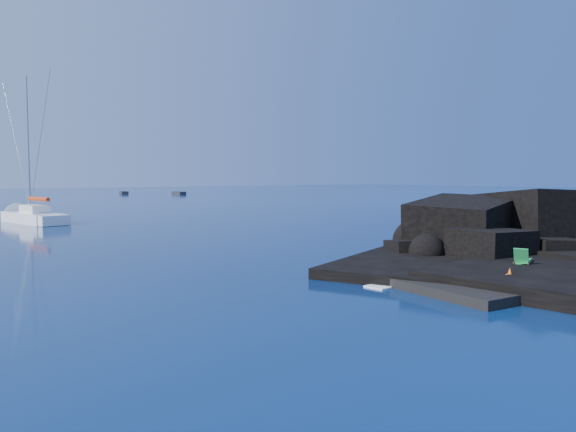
% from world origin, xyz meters
% --- Properties ---
extents(ground, '(400.00, 400.00, 0.00)m').
position_xyz_m(ground, '(0.00, 0.00, 0.00)').
color(ground, '#031235').
rests_on(ground, ground).
extents(headland, '(24.00, 24.00, 3.60)m').
position_xyz_m(headland, '(13.00, 3.00, 0.00)').
color(headland, black).
rests_on(headland, ground).
extents(beach, '(9.08, 6.86, 0.70)m').
position_xyz_m(beach, '(4.50, 0.50, 0.00)').
color(beach, black).
rests_on(beach, ground).
extents(surf_foam, '(10.00, 8.00, 0.06)m').
position_xyz_m(surf_foam, '(5.00, 5.00, 0.00)').
color(surf_foam, white).
rests_on(surf_foam, ground).
extents(sailboat, '(4.52, 12.99, 13.35)m').
position_xyz_m(sailboat, '(-2.77, 42.63, 0.00)').
color(sailboat, white).
rests_on(sailboat, ground).
extents(deck_chair, '(1.68, 1.20, 1.06)m').
position_xyz_m(deck_chair, '(6.50, 0.53, 0.88)').
color(deck_chair, '#1D8340').
rests_on(deck_chair, beach).
extents(towel, '(2.23, 1.57, 0.05)m').
position_xyz_m(towel, '(2.89, -0.79, 0.38)').
color(towel, white).
rests_on(towel, beach).
extents(sunbather, '(1.90, 1.04, 0.25)m').
position_xyz_m(sunbather, '(2.89, -0.79, 0.53)').
color(sunbather, tan).
rests_on(sunbather, towel).
extents(marker_cone, '(0.35, 0.35, 0.51)m').
position_xyz_m(marker_cone, '(3.50, -0.65, 0.61)').
color(marker_cone, '#FF5C0D').
rests_on(marker_cone, beach).
extents(distant_boat_a, '(2.67, 5.17, 0.66)m').
position_xyz_m(distant_boat_a, '(35.51, 118.49, 0.00)').
color(distant_boat_a, '#242529').
rests_on(distant_boat_a, ground).
extents(distant_boat_b, '(1.80, 5.04, 0.66)m').
position_xyz_m(distant_boat_b, '(44.65, 107.89, 0.00)').
color(distant_boat_b, '#25252A').
rests_on(distant_boat_b, ground).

